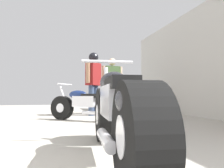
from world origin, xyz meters
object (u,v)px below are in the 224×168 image
object	(u,v)px
motorcycle_maroon_cruiser	(118,112)
mechanic_in_blue	(112,82)
mechanic_with_helmet	(93,77)
motorcycle_black_naked	(86,105)

from	to	relation	value
motorcycle_maroon_cruiser	mechanic_in_blue	size ratio (longest dim) A/B	1.23
motorcycle_maroon_cruiser	mechanic_in_blue	xyz separation A→B (m)	(1.21, 4.54, 0.55)
mechanic_with_helmet	motorcycle_black_naked	bearing A→B (deg)	-106.83
motorcycle_black_naked	mechanic_in_blue	distance (m)	2.04
mechanic_in_blue	mechanic_with_helmet	distance (m)	0.74
motorcycle_maroon_cruiser	motorcycle_black_naked	size ratio (longest dim) A/B	1.44
mechanic_in_blue	mechanic_with_helmet	bearing A→B (deg)	-151.85
motorcycle_maroon_cruiser	mechanic_with_helmet	distance (m)	4.28
motorcycle_maroon_cruiser	motorcycle_black_naked	world-z (taller)	motorcycle_maroon_cruiser
mechanic_in_blue	motorcycle_maroon_cruiser	bearing A→B (deg)	-104.89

